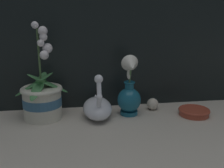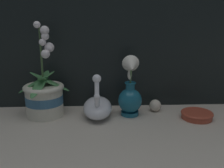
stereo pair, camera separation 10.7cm
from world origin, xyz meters
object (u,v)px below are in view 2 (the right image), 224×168
object	(u,v)px
orchid_potted_plant	(44,95)
glass_sphere	(155,105)
swan_figurine	(98,106)
blue_vase	(130,94)
amber_dish	(197,115)

from	to	relation	value
orchid_potted_plant	glass_sphere	distance (m)	0.49
swan_figurine	orchid_potted_plant	bearing A→B (deg)	173.85
orchid_potted_plant	glass_sphere	size ratio (longest dim) A/B	7.47
glass_sphere	blue_vase	bearing A→B (deg)	-158.74
swan_figurine	glass_sphere	xyz separation A→B (m)	(0.26, 0.05, -0.02)
blue_vase	amber_dish	size ratio (longest dim) A/B	1.97
swan_figurine	blue_vase	world-z (taller)	blue_vase
orchid_potted_plant	amber_dish	distance (m)	0.65
swan_figurine	blue_vase	distance (m)	0.15
orchid_potted_plant	swan_figurine	world-z (taller)	orchid_potted_plant
blue_vase	amber_dish	bearing A→B (deg)	-9.20
orchid_potted_plant	swan_figurine	distance (m)	0.23
amber_dish	glass_sphere	bearing A→B (deg)	150.08
blue_vase	orchid_potted_plant	bearing A→B (deg)	177.23
swan_figurine	blue_vase	bearing A→B (deg)	2.76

